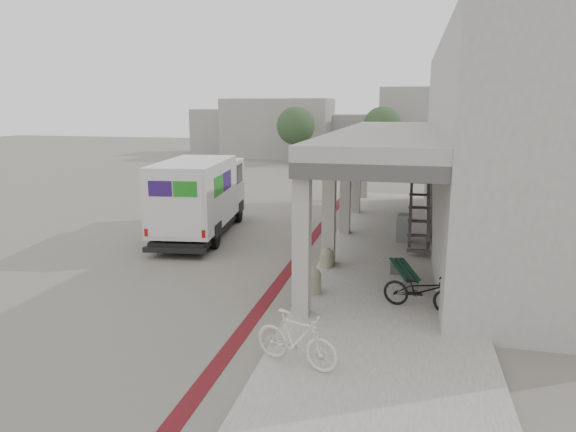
% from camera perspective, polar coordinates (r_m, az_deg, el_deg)
% --- Properties ---
extents(ground, '(120.00, 120.00, 0.00)m').
position_cam_1_polar(ground, '(15.84, -3.37, -5.68)').
color(ground, slate).
rests_on(ground, ground).
extents(bike_lane_stripe, '(0.35, 40.00, 0.01)m').
position_cam_1_polar(bike_lane_stripe, '(17.46, 1.67, -3.95)').
color(bike_lane_stripe, '#571116').
rests_on(bike_lane_stripe, ground).
extents(sidewalk, '(4.40, 28.00, 0.12)m').
position_cam_1_polar(sidewalk, '(15.21, 11.31, -6.43)').
color(sidewalk, gray).
rests_on(sidewalk, ground).
extents(transit_building, '(7.60, 17.00, 7.00)m').
position_cam_1_polar(transit_building, '(19.15, 20.83, 7.04)').
color(transit_building, gray).
rests_on(transit_building, ground).
extents(distant_backdrop, '(28.00, 10.00, 6.50)m').
position_cam_1_polar(distant_backdrop, '(50.88, 5.22, 9.69)').
color(distant_backdrop, gray).
rests_on(distant_backdrop, ground).
extents(tree_left, '(3.20, 3.20, 4.80)m').
position_cam_1_polar(tree_left, '(43.49, 0.87, 9.95)').
color(tree_left, '#38281C').
rests_on(tree_left, ground).
extents(tree_mid, '(3.20, 3.20, 4.80)m').
position_cam_1_polar(tree_mid, '(44.53, 10.41, 9.81)').
color(tree_mid, '#38281C').
rests_on(tree_mid, ground).
extents(tree_right, '(3.20, 3.20, 4.80)m').
position_cam_1_polar(tree_right, '(43.83, 20.96, 9.18)').
color(tree_right, '#38281C').
rests_on(tree_right, ground).
extents(fedex_truck, '(2.94, 7.05, 2.92)m').
position_cam_1_polar(fedex_truck, '(19.65, -9.68, 2.34)').
color(fedex_truck, black).
rests_on(fedex_truck, ground).
extents(bench, '(0.85, 1.94, 0.45)m').
position_cam_1_polar(bench, '(14.28, 12.74, -6.12)').
color(bench, slate).
rests_on(bench, sidewalk).
extents(bollard_near, '(0.39, 0.39, 0.58)m').
position_cam_1_polar(bollard_near, '(15.40, 4.29, -4.61)').
color(bollard_near, gray).
rests_on(bollard_near, sidewalk).
extents(bollard_far, '(0.45, 0.45, 0.67)m').
position_cam_1_polar(bollard_far, '(13.29, 2.76, -7.13)').
color(bollard_far, gray).
rests_on(bollard_far, sidewalk).
extents(utility_cabinet, '(0.53, 0.65, 0.99)m').
position_cam_1_polar(utility_cabinet, '(18.62, 12.75, -1.29)').
color(utility_cabinet, slate).
rests_on(utility_cabinet, sidewalk).
extents(bicycle_black, '(1.92, 1.12, 0.95)m').
position_cam_1_polar(bicycle_black, '(12.58, 14.56, -7.99)').
color(bicycle_black, black).
rests_on(bicycle_black, sidewalk).
extents(bicycle_cream, '(1.79, 1.01, 1.03)m').
position_cam_1_polar(bicycle_cream, '(9.71, 0.93, -13.50)').
color(bicycle_cream, beige).
rests_on(bicycle_cream, sidewalk).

